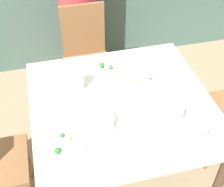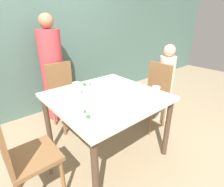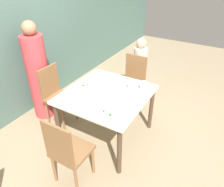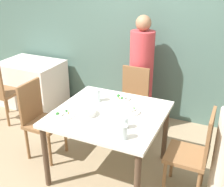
{
  "view_description": "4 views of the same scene",
  "coord_description": "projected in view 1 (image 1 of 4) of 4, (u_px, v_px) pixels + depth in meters",
  "views": [
    {
      "loc": [
        -0.4,
        -1.36,
        2.12
      ],
      "look_at": [
        -0.07,
        -0.02,
        0.87
      ],
      "focal_mm": 50.0,
      "sensor_mm": 36.0,
      "label": 1
    },
    {
      "loc": [
        -1.07,
        -1.35,
        1.52
      ],
      "look_at": [
        0.04,
        -0.05,
        0.79
      ],
      "focal_mm": 28.0,
      "sensor_mm": 36.0,
      "label": 2
    },
    {
      "loc": [
        -2.14,
        -1.34,
        2.33
      ],
      "look_at": [
        -0.01,
        -0.09,
        0.79
      ],
      "focal_mm": 35.0,
      "sensor_mm": 36.0,
      "label": 3
    },
    {
      "loc": [
        1.12,
        -2.37,
        2.15
      ],
      "look_at": [
        0.02,
        0.02,
        0.98
      ],
      "focal_mm": 45.0,
      "sensor_mm": 36.0,
      "label": 4
    }
  ],
  "objects": [
    {
      "name": "ground_plane",
      "position": [
        120.0,
        171.0,
        2.47
      ],
      "size": [
        10.0,
        10.0,
        0.0
      ],
      "primitive_type": "plane",
      "color": "#998466"
    },
    {
      "name": "dining_table",
      "position": [
        121.0,
        111.0,
        2.01
      ],
      "size": [
        1.13,
        1.09,
        0.77
      ],
      "color": "silver",
      "rests_on": "ground_plane"
    },
    {
      "name": "chair_adult_spot",
      "position": [
        87.0,
        56.0,
        2.75
      ],
      "size": [
        0.4,
        0.4,
        0.95
      ],
      "color": "brown",
      "rests_on": "ground_plane"
    },
    {
      "name": "person_adult",
      "position": [
        78.0,
        15.0,
        2.84
      ],
      "size": [
        0.34,
        0.34,
        1.6
      ],
      "color": "#C63D42",
      "rests_on": "ground_plane"
    },
    {
      "name": "bowl_curry",
      "position": [
        97.0,
        121.0,
        1.79
      ],
      "size": [
        0.2,
        0.2,
        0.06
      ],
      "color": "white",
      "rests_on": "dining_table"
    },
    {
      "name": "plate_rice_adult",
      "position": [
        145.0,
        85.0,
        2.05
      ],
      "size": [
        0.24,
        0.24,
        0.05
      ],
      "color": "white",
      "rests_on": "dining_table"
    },
    {
      "name": "plate_rice_child",
      "position": [
        106.0,
        66.0,
        2.21
      ],
      "size": [
        0.21,
        0.21,
        0.06
      ],
      "color": "white",
      "rests_on": "dining_table"
    },
    {
      "name": "plate_noodles",
      "position": [
        60.0,
        146.0,
        1.68
      ],
      "size": [
        0.27,
        0.27,
        0.06
      ],
      "color": "white",
      "rests_on": "dining_table"
    },
    {
      "name": "glass_water_tall",
      "position": [
        77.0,
        80.0,
        2.0
      ],
      "size": [
        0.08,
        0.08,
        0.15
      ],
      "color": "silver",
      "rests_on": "dining_table"
    },
    {
      "name": "glass_water_short",
      "position": [
        177.0,
        113.0,
        1.8
      ],
      "size": [
        0.07,
        0.07,
        0.11
      ],
      "color": "silver",
      "rests_on": "dining_table"
    },
    {
      "name": "glass_water_center",
      "position": [
        199.0,
        133.0,
        1.68
      ],
      "size": [
        0.08,
        0.08,
        0.13
      ],
      "color": "silver",
      "rests_on": "dining_table"
    },
    {
      "name": "napkin_folded",
      "position": [
        144.0,
        62.0,
        2.26
      ],
      "size": [
        0.14,
        0.14,
        0.01
      ],
      "color": "white",
      "rests_on": "dining_table"
    },
    {
      "name": "fork_steel",
      "position": [
        96.0,
        99.0,
        1.97
      ],
      "size": [
        0.18,
        0.07,
        0.01
      ],
      "color": "silver",
      "rests_on": "dining_table"
    }
  ]
}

